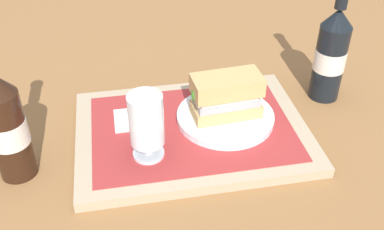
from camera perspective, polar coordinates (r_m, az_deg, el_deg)
name	(u,v)px	position (r m, az deg, el deg)	size (l,w,h in m)	color
ground_plane	(192,136)	(0.88, 0.00, -2.62)	(3.00, 3.00, 0.00)	olive
tray	(192,132)	(0.88, 0.00, -2.11)	(0.44, 0.32, 0.02)	tan
placemat	(192,127)	(0.87, 0.00, -1.56)	(0.38, 0.27, 0.00)	#9E2D2D
plate	(225,117)	(0.89, 4.21, -0.22)	(0.19, 0.19, 0.01)	white
sandwich	(225,96)	(0.86, 4.14, 2.44)	(0.14, 0.07, 0.08)	tan
beer_glass	(147,124)	(0.77, -5.74, -1.15)	(0.06, 0.06, 0.12)	silver
napkin_folded	(138,119)	(0.89, -6.86, -0.47)	(0.09, 0.07, 0.01)	white
beer_bottle	(6,125)	(0.80, -22.34, -1.18)	(0.07, 0.07, 0.27)	black
second_bottle	(331,54)	(0.99, 17.08, 7.40)	(0.07, 0.07, 0.27)	black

